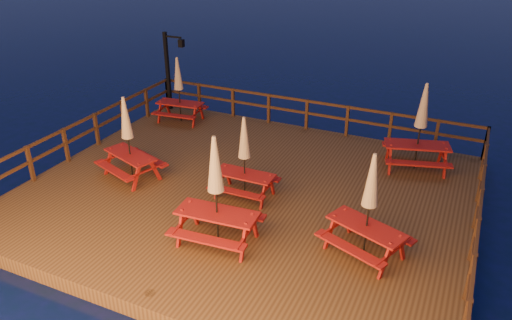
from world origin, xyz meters
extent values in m
plane|color=black|center=(0.00, 0.00, 0.00)|extent=(500.00, 500.00, 0.00)
cube|color=#492E17|center=(0.00, 0.00, 0.20)|extent=(12.00, 10.00, 0.40)
cylinder|color=#381D11|center=(-5.60, 4.60, -0.30)|extent=(0.24, 0.24, 1.40)
cylinder|color=#381D11|center=(0.00, -4.60, -0.30)|extent=(0.24, 0.24, 1.40)
cylinder|color=#381D11|center=(0.00, 4.60, -0.30)|extent=(0.24, 0.24, 1.40)
cylinder|color=#381D11|center=(5.60, 4.60, -0.30)|extent=(0.24, 0.24, 1.40)
cube|color=#381D11|center=(0.00, 4.85, 1.45)|extent=(11.70, 0.06, 0.09)
cube|color=#381D11|center=(0.00, 4.85, 1.01)|extent=(11.70, 0.06, 0.09)
cube|color=#381D11|center=(-4.68, 4.85, 0.95)|extent=(0.10, 0.10, 1.10)
cube|color=#381D11|center=(0.00, 4.85, 0.95)|extent=(0.10, 0.10, 1.10)
cube|color=#381D11|center=(4.68, 4.85, 0.95)|extent=(0.10, 0.10, 1.10)
cube|color=#381D11|center=(-5.85, 0.00, 1.45)|extent=(0.06, 9.70, 0.09)
cube|color=#381D11|center=(-5.85, 0.00, 1.01)|extent=(0.06, 9.70, 0.09)
cube|color=#381D11|center=(-5.85, 0.00, 0.95)|extent=(0.10, 0.10, 1.10)
cube|color=#381D11|center=(-5.85, 3.88, 0.95)|extent=(0.10, 0.10, 1.10)
cube|color=#381D11|center=(5.85, 0.00, 1.45)|extent=(0.06, 9.70, 0.09)
cube|color=#381D11|center=(5.85, 0.00, 1.01)|extent=(0.06, 9.70, 0.09)
cube|color=#381D11|center=(5.85, 0.00, 0.95)|extent=(0.10, 0.10, 1.10)
cube|color=#381D11|center=(5.85, 3.88, 0.95)|extent=(0.10, 0.10, 1.10)
cube|color=black|center=(-5.55, 4.55, 1.90)|extent=(0.12, 0.12, 3.00)
cube|color=black|center=(-5.20, 4.55, 3.25)|extent=(0.70, 0.06, 0.06)
cube|color=black|center=(-4.85, 4.55, 3.05)|extent=(0.18, 0.18, 0.28)
sphere|color=#E69D5C|center=(-4.85, 4.55, 3.05)|extent=(0.14, 0.14, 0.14)
cube|color=maroon|center=(-3.40, -0.69, 1.12)|extent=(1.84, 1.20, 0.05)
cube|color=maroon|center=(-3.21, -0.15, 0.83)|extent=(1.71, 0.82, 0.05)
cube|color=maroon|center=(-3.59, -1.23, 0.83)|extent=(1.71, 0.82, 0.05)
cube|color=maroon|center=(-3.98, -0.15, 0.76)|extent=(0.09, 0.11, 0.72)
cube|color=maroon|center=(-4.18, -0.75, 0.76)|extent=(0.09, 0.11, 0.72)
cube|color=maroon|center=(-2.62, -0.63, 0.76)|extent=(0.09, 0.11, 0.72)
cube|color=maroon|center=(-2.83, -1.22, 0.76)|extent=(0.09, 0.11, 0.72)
cylinder|color=black|center=(-3.40, -0.69, 1.59)|extent=(0.04, 0.04, 2.39)
cone|color=tan|center=(-3.40, -0.69, 2.26)|extent=(0.34, 0.34, 1.19)
sphere|color=black|center=(-3.40, -0.69, 2.82)|extent=(0.07, 0.07, 0.07)
cube|color=maroon|center=(4.00, 3.31, 1.18)|extent=(2.00, 1.22, 0.05)
cube|color=maroon|center=(3.83, 3.91, 0.87)|extent=(1.88, 0.80, 0.05)
cube|color=maroon|center=(4.17, 2.71, 0.87)|extent=(1.88, 0.80, 0.05)
cube|color=maroon|center=(3.16, 3.43, 0.79)|extent=(0.09, 0.12, 0.78)
cube|color=maroon|center=(3.35, 2.77, 0.79)|extent=(0.09, 0.12, 0.78)
cube|color=maroon|center=(4.66, 3.86, 0.79)|extent=(0.09, 0.12, 0.78)
cube|color=maroon|center=(4.85, 3.20, 0.79)|extent=(0.09, 0.12, 0.78)
cylinder|color=black|center=(4.00, 3.31, 1.70)|extent=(0.05, 0.05, 2.60)
cone|color=tan|center=(4.00, 3.31, 2.43)|extent=(0.37, 0.37, 1.30)
sphere|color=black|center=(4.00, 3.31, 3.03)|extent=(0.07, 0.07, 0.07)
cube|color=maroon|center=(3.64, -1.48, 1.13)|extent=(1.89, 1.28, 0.05)
cube|color=maroon|center=(3.85, -0.93, 0.84)|extent=(1.74, 0.89, 0.05)
cube|color=maroon|center=(3.42, -2.02, 0.84)|extent=(1.74, 0.89, 0.05)
cube|color=maroon|center=(3.07, -0.91, 0.77)|extent=(0.09, 0.11, 0.73)
cube|color=maroon|center=(2.84, -1.51, 0.77)|extent=(0.09, 0.11, 0.73)
cube|color=maroon|center=(4.44, -1.44, 0.77)|extent=(0.09, 0.11, 0.73)
cube|color=maroon|center=(4.20, -2.04, 0.77)|extent=(0.09, 0.11, 0.73)
cylinder|color=black|center=(3.64, -1.48, 1.62)|extent=(0.04, 0.04, 2.45)
cone|color=tan|center=(3.64, -1.48, 2.31)|extent=(0.35, 0.35, 1.22)
sphere|color=black|center=(3.64, -1.48, 2.88)|extent=(0.07, 0.07, 0.07)
cube|color=maroon|center=(0.41, -2.45, 1.19)|extent=(1.94, 0.88, 0.05)
cube|color=maroon|center=(0.36, -1.82, 0.87)|extent=(1.91, 0.44, 0.05)
cube|color=maroon|center=(0.46, -3.08, 0.87)|extent=(1.91, 0.44, 0.05)
cube|color=maroon|center=(-0.40, -2.17, 0.79)|extent=(0.07, 0.11, 0.79)
cube|color=maroon|center=(-0.35, -2.86, 0.79)|extent=(0.07, 0.11, 0.79)
cube|color=maroon|center=(1.17, -2.05, 0.79)|extent=(0.07, 0.11, 0.79)
cube|color=maroon|center=(1.22, -2.74, 0.79)|extent=(0.07, 0.11, 0.79)
cylinder|color=black|center=(0.41, -2.45, 1.71)|extent=(0.05, 0.05, 2.63)
cone|color=tan|center=(0.41, -2.45, 2.45)|extent=(0.38, 0.38, 1.31)
sphere|color=black|center=(0.41, -2.45, 3.06)|extent=(0.07, 0.07, 0.07)
cube|color=maroon|center=(-4.48, 3.63, 1.10)|extent=(1.73, 0.83, 0.05)
cube|color=maroon|center=(-4.54, 4.18, 0.82)|extent=(1.69, 0.44, 0.05)
cube|color=maroon|center=(-4.42, 3.07, 0.82)|extent=(1.69, 0.44, 0.05)
cube|color=maroon|center=(-5.20, 3.86, 0.75)|extent=(0.07, 0.10, 0.70)
cube|color=maroon|center=(-5.14, 3.25, 0.75)|extent=(0.07, 0.10, 0.70)
cube|color=maroon|center=(-3.82, 4.01, 0.75)|extent=(0.07, 0.10, 0.70)
cube|color=maroon|center=(-3.75, 3.40, 0.75)|extent=(0.07, 0.10, 0.70)
cylinder|color=black|center=(-4.48, 3.63, 1.56)|extent=(0.04, 0.04, 2.32)
cone|color=tan|center=(-4.48, 3.63, 2.21)|extent=(0.33, 0.33, 1.16)
sphere|color=black|center=(-4.48, 3.63, 2.75)|extent=(0.07, 0.07, 0.07)
cube|color=maroon|center=(0.06, -0.30, 1.07)|extent=(1.62, 0.64, 0.04)
cube|color=maroon|center=(0.06, 0.24, 0.80)|extent=(1.62, 0.26, 0.04)
cube|color=maroon|center=(0.07, -0.84, 0.80)|extent=(1.62, 0.26, 0.04)
cube|color=maroon|center=(-0.61, -0.01, 0.74)|extent=(0.05, 0.09, 0.67)
cube|color=maroon|center=(-0.61, -0.60, 0.74)|extent=(0.05, 0.09, 0.67)
cube|color=maroon|center=(0.74, 0.00, 0.74)|extent=(0.05, 0.09, 0.67)
cube|color=maroon|center=(0.74, -0.59, 0.74)|extent=(0.05, 0.09, 0.67)
cylinder|color=black|center=(0.06, -0.30, 1.52)|extent=(0.04, 0.04, 2.24)
cone|color=tan|center=(0.06, -0.30, 2.15)|extent=(0.32, 0.32, 1.12)
sphere|color=black|center=(0.06, -0.30, 2.67)|extent=(0.06, 0.06, 0.06)
camera|label=1|loc=(5.27, -10.84, 7.37)|focal=35.00mm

